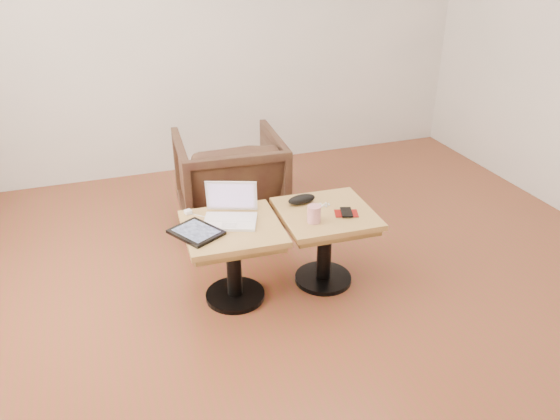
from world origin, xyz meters
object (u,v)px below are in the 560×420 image
object	(u,v)px
laptop	(231,213)
armchair	(230,180)
side_table_right	(325,229)
striped_cup	(314,214)
side_table_left	(233,244)

from	to	relation	value
laptop	armchair	world-z (taller)	laptop
side_table_right	striped_cup	bearing A→B (deg)	-138.15
side_table_left	laptop	world-z (taller)	laptop
laptop	striped_cup	world-z (taller)	laptop
side_table_left	striped_cup	world-z (taller)	striped_cup
side_table_right	armchair	bearing A→B (deg)	112.00
side_table_right	laptop	size ratio (longest dim) A/B	1.55
side_table_right	striped_cup	xyz separation A→B (m)	(-0.12, -0.10, 0.17)
striped_cup	armchair	bearing A→B (deg)	102.16
laptop	armchair	bearing A→B (deg)	96.67
side_table_left	armchair	size ratio (longest dim) A/B	0.75
side_table_left	laptop	distance (m)	0.18
side_table_left	striped_cup	size ratio (longest dim) A/B	5.66
side_table_right	laptop	distance (m)	0.58
armchair	side_table_left	bearing A→B (deg)	80.22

